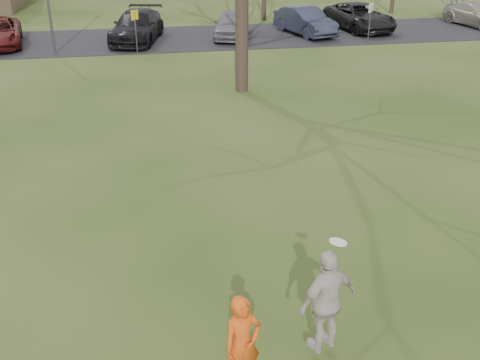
# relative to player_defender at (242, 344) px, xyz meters

# --- Properties ---
(parking_strip) EXTENTS (62.00, 6.50, 0.04)m
(parking_strip) POSITION_rel_player_defender_xyz_m (0.69, 25.15, -0.81)
(parking_strip) COLOR black
(parking_strip) RESTS_ON ground
(player_defender) EXTENTS (0.70, 0.56, 1.66)m
(player_defender) POSITION_rel_player_defender_xyz_m (0.00, 0.00, 0.00)
(player_defender) COLOR #E05012
(player_defender) RESTS_ON ground
(car_3) EXTENTS (3.34, 5.72, 1.56)m
(car_3) POSITION_rel_player_defender_xyz_m (-1.25, 24.79, -0.01)
(car_3) COLOR black
(car_3) RESTS_ON parking_strip
(car_4) EXTENTS (2.64, 4.49, 1.43)m
(car_4) POSITION_rel_player_defender_xyz_m (3.83, 24.78, -0.07)
(car_4) COLOR slate
(car_4) RESTS_ON parking_strip
(car_5) EXTENTS (2.84, 4.75, 1.48)m
(car_5) POSITION_rel_player_defender_xyz_m (8.03, 24.88, -0.05)
(car_5) COLOR #2C2F42
(car_5) RESTS_ON parking_strip
(car_6) EXTENTS (3.28, 5.60, 1.46)m
(car_6) POSITION_rel_player_defender_xyz_m (11.50, 25.66, -0.06)
(car_6) COLOR black
(car_6) RESTS_ON parking_strip
(car_7) EXTENTS (2.80, 4.83, 1.32)m
(car_7) POSITION_rel_player_defender_xyz_m (18.80, 25.50, -0.13)
(car_7) COLOR gray
(car_7) RESTS_ON parking_strip
(catching_play) EXTENTS (1.17, 0.83, 2.10)m
(catching_play) POSITION_rel_player_defender_xyz_m (1.43, 0.42, 0.29)
(catching_play) COLOR beige
(catching_play) RESTS_ON ground
(sign_yellow) EXTENTS (0.35, 0.35, 2.08)m
(sign_yellow) POSITION_rel_player_defender_xyz_m (-1.31, 22.15, 0.62)
(sign_yellow) COLOR #47474C
(sign_yellow) RESTS_ON ground
(sign_white) EXTENTS (0.35, 0.35, 2.08)m
(sign_white) POSITION_rel_player_defender_xyz_m (10.69, 22.15, 0.62)
(sign_white) COLOR #47474C
(sign_white) RESTS_ON ground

